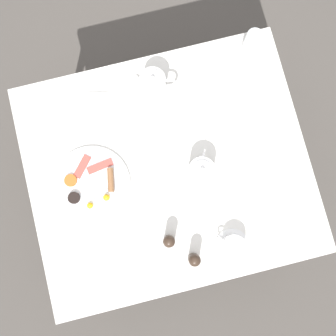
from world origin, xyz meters
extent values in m
plane|color=#4C4742|center=(0.00, 0.00, 0.00)|extent=(8.00, 8.00, 0.00)
cube|color=silver|center=(0.00, 0.00, 0.69)|extent=(0.97, 1.14, 0.03)
cylinder|color=brown|center=(-0.43, -0.52, 0.34)|extent=(0.04, 0.04, 0.68)
cylinder|color=brown|center=(0.43, -0.52, 0.34)|extent=(0.04, 0.04, 0.68)
cylinder|color=brown|center=(-0.43, 0.52, 0.34)|extent=(0.04, 0.04, 0.68)
cylinder|color=brown|center=(0.43, 0.52, 0.34)|extent=(0.04, 0.04, 0.68)
cylinder|color=white|center=(0.01, 0.32, 0.71)|extent=(0.32, 0.32, 0.01)
cylinder|color=white|center=(-0.07, 0.34, 0.72)|extent=(0.06, 0.06, 0.00)
sphere|color=yellow|center=(-0.07, 0.34, 0.73)|extent=(0.02, 0.02, 0.02)
cylinder|color=white|center=(-0.06, 0.27, 0.72)|extent=(0.07, 0.07, 0.00)
sphere|color=yellow|center=(-0.06, 0.27, 0.73)|extent=(0.03, 0.03, 0.03)
cylinder|color=brown|center=(0.01, 0.23, 0.73)|extent=(0.10, 0.04, 0.02)
cube|color=#B74C42|center=(0.07, 0.26, 0.72)|extent=(0.05, 0.11, 0.01)
cube|color=#B74C42|center=(0.09, 0.33, 0.72)|extent=(0.09, 0.09, 0.01)
cylinder|color=#D16023|center=(0.05, 0.39, 0.72)|extent=(0.05, 0.05, 0.01)
cylinder|color=black|center=(-0.03, 0.39, 0.73)|extent=(0.05, 0.05, 0.02)
cylinder|color=white|center=(-0.05, -0.12, 0.76)|extent=(0.10, 0.10, 0.10)
cylinder|color=white|center=(-0.05, -0.12, 0.81)|extent=(0.07, 0.07, 0.01)
sphere|color=white|center=(-0.05, -0.12, 0.82)|extent=(0.02, 0.02, 0.02)
cone|color=white|center=(0.01, -0.15, 0.77)|extent=(0.06, 0.04, 0.05)
torus|color=white|center=(-0.10, -0.10, 0.76)|extent=(0.08, 0.04, 0.08)
cylinder|color=white|center=(0.35, -0.02, 0.76)|extent=(0.10, 0.10, 0.10)
cylinder|color=white|center=(0.35, -0.02, 0.81)|extent=(0.07, 0.07, 0.01)
sphere|color=white|center=(0.35, -0.02, 0.82)|extent=(0.02, 0.02, 0.02)
cone|color=white|center=(0.36, 0.04, 0.77)|extent=(0.03, 0.06, 0.05)
torus|color=white|center=(0.34, -0.08, 0.76)|extent=(0.03, 0.08, 0.08)
cylinder|color=white|center=(-0.36, -0.17, 0.71)|extent=(0.14, 0.14, 0.01)
cylinder|color=white|center=(-0.36, -0.17, 0.74)|extent=(0.09, 0.09, 0.06)
cylinder|color=olive|center=(-0.36, -0.17, 0.74)|extent=(0.08, 0.08, 0.04)
torus|color=white|center=(-0.33, -0.14, 0.74)|extent=(0.04, 0.04, 0.05)
cylinder|color=white|center=(0.41, -0.46, 0.77)|extent=(0.07, 0.07, 0.12)
cylinder|color=#38281E|center=(-0.37, -0.01, 0.74)|extent=(0.04, 0.04, 0.06)
sphere|color=#38281E|center=(-0.37, -0.01, 0.78)|extent=(0.05, 0.05, 0.05)
cylinder|color=#38281E|center=(-0.28, 0.07, 0.74)|extent=(0.04, 0.04, 0.06)
sphere|color=#38281E|center=(-0.28, 0.07, 0.78)|extent=(0.05, 0.05, 0.05)
cube|color=white|center=(0.30, 0.23, 0.71)|extent=(0.19, 0.17, 0.01)
cube|color=silver|center=(0.28, -0.26, 0.71)|extent=(0.18, 0.09, 0.00)
cube|color=silver|center=(-0.23, -0.42, 0.71)|extent=(0.17, 0.12, 0.00)
camera|label=1|loc=(-0.19, 0.05, 2.29)|focal=42.00mm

